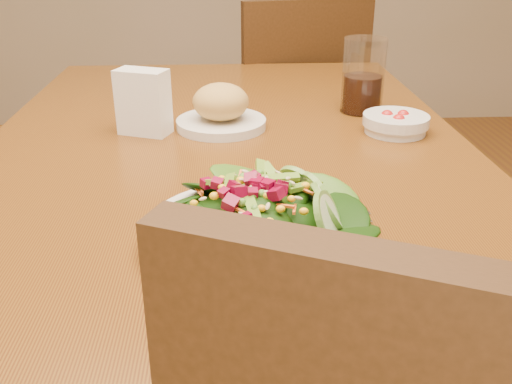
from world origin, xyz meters
TOP-DOWN VIEW (x-y plane):
  - dining_table at (0.00, 0.00)m, footprint 0.90×1.40m
  - chair_far at (0.22, 0.88)m, footprint 0.51×0.52m
  - salad_plate at (0.05, -0.35)m, footprint 0.29×0.29m
  - bread_plate at (-0.01, 0.12)m, footprint 0.18×0.18m
  - tomato_bowl at (0.33, 0.07)m, footprint 0.13×0.13m
  - drinking_glass at (0.29, 0.21)m, footprint 0.09×0.09m
  - napkin_holder at (-0.16, 0.09)m, footprint 0.11×0.08m

SIDE VIEW (x-z plane):
  - chair_far at x=0.22m, z-range 0.03..0.95m
  - dining_table at x=0.00m, z-range 0.27..1.02m
  - tomato_bowl at x=0.33m, z-range 0.75..0.79m
  - salad_plate at x=0.05m, z-range 0.74..0.82m
  - bread_plate at x=-0.01m, z-range 0.74..0.83m
  - napkin_holder at x=-0.16m, z-range 0.75..0.88m
  - drinking_glass at x=0.29m, z-range 0.74..0.89m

